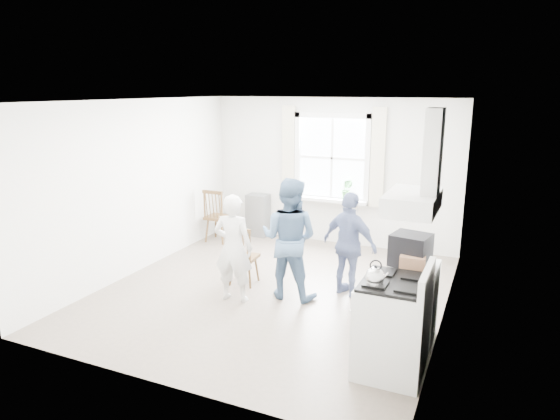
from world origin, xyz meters
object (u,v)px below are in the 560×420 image
(person_right, at_px, (350,244))
(windsor_chair_a, at_px, (215,210))
(low_cabinet, at_px, (412,302))
(person_mid, at_px, (289,239))
(person_left, at_px, (233,248))
(windsor_chair_b, at_px, (241,250))
(gas_stove, at_px, (393,325))
(stereo_stack, at_px, (411,250))

(person_right, bearing_deg, windsor_chair_a, -4.80)
(low_cabinet, xyz_separation_m, person_mid, (-1.72, 0.57, 0.37))
(person_left, relative_size, person_mid, 0.88)
(windsor_chair_b, bearing_deg, person_left, -73.04)
(windsor_chair_a, distance_m, person_right, 3.16)
(person_left, bearing_deg, gas_stove, 152.52)
(gas_stove, bearing_deg, person_right, 119.35)
(windsor_chair_a, relative_size, person_mid, 0.61)
(low_cabinet, distance_m, stereo_stack, 0.63)
(windsor_chair_b, bearing_deg, windsor_chair_a, 130.93)
(person_right, bearing_deg, stereo_stack, 152.87)
(gas_stove, bearing_deg, windsor_chair_b, 151.04)
(person_left, height_order, person_right, person_left)
(gas_stove, xyz_separation_m, windsor_chair_a, (-3.81, 2.95, 0.12))
(person_mid, bearing_deg, stereo_stack, 159.02)
(windsor_chair_b, distance_m, person_right, 1.53)
(gas_stove, distance_m, low_cabinet, 0.70)
(gas_stove, bearing_deg, windsor_chair_a, 142.27)
(person_mid, bearing_deg, gas_stove, 141.81)
(low_cabinet, bearing_deg, person_mid, 161.69)
(gas_stove, xyz_separation_m, person_mid, (-1.65, 1.27, 0.33))
(gas_stove, distance_m, windsor_chair_a, 4.82)
(gas_stove, relative_size, person_left, 0.78)
(low_cabinet, relative_size, person_left, 0.62)
(low_cabinet, height_order, windsor_chair_b, low_cabinet)
(person_mid, bearing_deg, windsor_chair_b, -5.61)
(person_mid, distance_m, person_right, 0.82)
(windsor_chair_b, xyz_separation_m, person_left, (0.15, -0.48, 0.19))
(gas_stove, height_order, stereo_stack, stereo_stack)
(low_cabinet, distance_m, windsor_chair_a, 4.49)
(person_right, bearing_deg, low_cabinet, 155.74)
(low_cabinet, relative_size, stereo_stack, 2.03)
(low_cabinet, relative_size, person_mid, 0.55)
(gas_stove, distance_m, windsor_chair_b, 2.76)
(person_mid, height_order, person_right, person_mid)
(windsor_chair_a, relative_size, windsor_chair_b, 1.14)
(person_left, bearing_deg, person_mid, -153.23)
(windsor_chair_b, distance_m, person_left, 0.53)
(gas_stove, height_order, low_cabinet, gas_stove)
(low_cabinet, distance_m, person_right, 1.41)
(stereo_stack, distance_m, person_right, 1.43)
(stereo_stack, xyz_separation_m, person_right, (-0.95, 1.01, -0.36))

